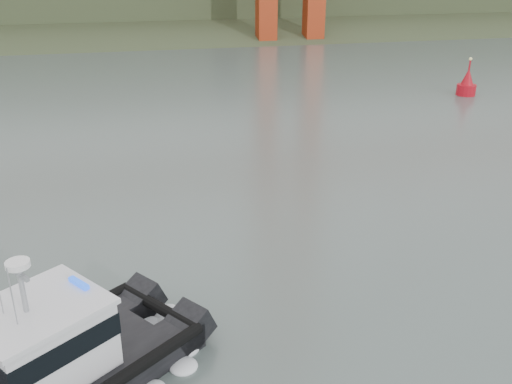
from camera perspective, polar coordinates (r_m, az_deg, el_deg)
The scene contains 3 objects.
ground at distance 23.36m, azimuth 0.59°, elevation -14.79°, with size 400.00×400.00×0.00m, color #465450.
patrol_boat at distance 21.24m, azimuth -21.10°, elevation -16.21°, with size 12.05×10.64×5.76m.
nav_buoy at distance 64.83m, azimuth 20.33°, elevation 10.03°, with size 2.01×2.01×4.18m.
Camera 1 is at (-4.19, -17.90, 14.41)m, focal length 40.00 mm.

